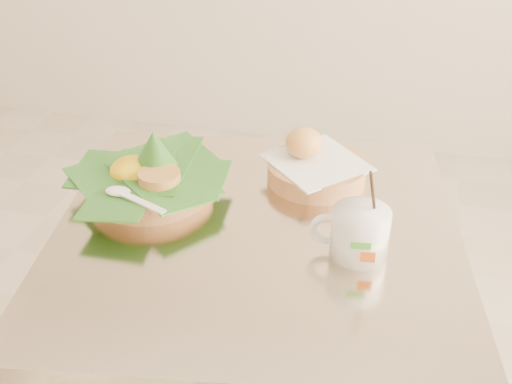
% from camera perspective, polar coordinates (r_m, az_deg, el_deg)
% --- Properties ---
extents(cafe_table, '(0.79, 0.79, 0.75)m').
position_cam_1_polar(cafe_table, '(1.26, 0.06, -11.58)').
color(cafe_table, gray).
rests_on(cafe_table, floor).
extents(rice_basket, '(0.29, 0.29, 0.15)m').
position_cam_1_polar(rice_basket, '(1.21, -9.46, 1.51)').
color(rice_basket, tan).
rests_on(rice_basket, cafe_table).
extents(bread_basket, '(0.23, 0.23, 0.10)m').
position_cam_1_polar(bread_basket, '(1.25, 5.21, 2.31)').
color(bread_basket, tan).
rests_on(bread_basket, cafe_table).
extents(coffee_mug, '(0.13, 0.10, 0.16)m').
position_cam_1_polar(coffee_mug, '(1.05, 9.09, -3.47)').
color(coffee_mug, white).
rests_on(coffee_mug, cafe_table).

